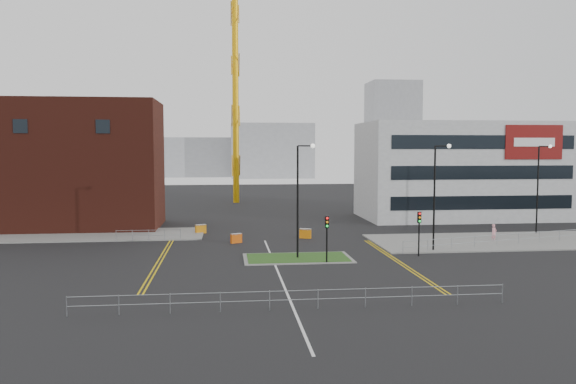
% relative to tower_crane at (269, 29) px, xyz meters
% --- Properties ---
extents(ground, '(200.00, 200.00, 0.00)m').
position_rel_tower_crane_xyz_m(ground, '(-3.53, -55.86, -27.99)').
color(ground, black).
rests_on(ground, ground).
extents(pavement_left, '(28.00, 8.00, 0.12)m').
position_rel_tower_crane_xyz_m(pavement_left, '(-23.53, -33.86, -27.93)').
color(pavement_left, slate).
rests_on(pavement_left, ground).
extents(pavement_right, '(24.00, 10.00, 0.12)m').
position_rel_tower_crane_xyz_m(pavement_right, '(18.47, -41.86, -27.93)').
color(pavement_right, slate).
rests_on(pavement_right, ground).
extents(island_kerb, '(8.60, 4.60, 0.08)m').
position_rel_tower_crane_xyz_m(island_kerb, '(-1.53, -47.86, -27.95)').
color(island_kerb, slate).
rests_on(island_kerb, ground).
extents(grass_island, '(8.00, 4.00, 0.12)m').
position_rel_tower_crane_xyz_m(grass_island, '(-1.53, -47.86, -27.93)').
color(grass_island, '#28511B').
rests_on(grass_island, ground).
extents(brick_building, '(24.20, 10.07, 14.24)m').
position_rel_tower_crane_xyz_m(brick_building, '(-26.51, -27.86, -21.14)').
color(brick_building, '#4F1D13').
rests_on(brick_building, ground).
extents(office_block, '(25.00, 12.20, 12.00)m').
position_rel_tower_crane_xyz_m(office_block, '(22.47, -23.88, -21.98)').
color(office_block, '#A8ABAD').
rests_on(office_block, ground).
extents(tower_crane, '(52.53, 9.12, 40.73)m').
position_rel_tower_crane_xyz_m(tower_crane, '(0.00, 0.00, 0.00)').
color(tower_crane, '#E5A30D').
rests_on(tower_crane, ground).
extents(streetlamp_island, '(1.46, 0.36, 9.18)m').
position_rel_tower_crane_xyz_m(streetlamp_island, '(-1.32, -47.86, -22.57)').
color(streetlamp_island, black).
rests_on(streetlamp_island, ground).
extents(streetlamp_right_near, '(1.46, 0.36, 9.18)m').
position_rel_tower_crane_xyz_m(streetlamp_right_near, '(10.68, -45.86, -22.57)').
color(streetlamp_right_near, black).
rests_on(streetlamp_right_near, ground).
extents(streetlamp_right_far, '(1.46, 0.36, 9.18)m').
position_rel_tower_crane_xyz_m(streetlamp_right_far, '(24.68, -37.86, -22.57)').
color(streetlamp_right_far, black).
rests_on(streetlamp_right_far, ground).
extents(traffic_light_island, '(0.28, 0.33, 3.65)m').
position_rel_tower_crane_xyz_m(traffic_light_island, '(0.47, -49.88, -25.42)').
color(traffic_light_island, black).
rests_on(traffic_light_island, ground).
extents(traffic_light_right, '(0.28, 0.33, 3.65)m').
position_rel_tower_crane_xyz_m(traffic_light_right, '(8.47, -47.88, -25.42)').
color(traffic_light_right, black).
rests_on(traffic_light_right, ground).
extents(railing_front, '(24.05, 0.05, 1.10)m').
position_rel_tower_crane_xyz_m(railing_front, '(-3.53, -61.86, -27.20)').
color(railing_front, gray).
rests_on(railing_front, ground).
extents(railing_left, '(6.05, 0.05, 1.10)m').
position_rel_tower_crane_xyz_m(railing_left, '(-14.53, -37.86, -27.24)').
color(railing_left, gray).
rests_on(railing_left, ground).
extents(railing_right, '(19.05, 5.05, 1.10)m').
position_rel_tower_crane_xyz_m(railing_right, '(16.97, -44.36, -27.21)').
color(railing_right, gray).
rests_on(railing_right, ground).
extents(centre_line, '(0.15, 30.00, 0.01)m').
position_rel_tower_crane_xyz_m(centre_line, '(-3.53, -53.86, -27.98)').
color(centre_line, silver).
rests_on(centre_line, ground).
extents(yellow_left_a, '(0.12, 24.00, 0.01)m').
position_rel_tower_crane_xyz_m(yellow_left_a, '(-12.53, -45.86, -27.98)').
color(yellow_left_a, gold).
rests_on(yellow_left_a, ground).
extents(yellow_left_b, '(0.12, 24.00, 0.01)m').
position_rel_tower_crane_xyz_m(yellow_left_b, '(-12.23, -45.86, -27.98)').
color(yellow_left_b, gold).
rests_on(yellow_left_b, ground).
extents(yellow_right_a, '(0.12, 20.00, 0.01)m').
position_rel_tower_crane_xyz_m(yellow_right_a, '(5.97, -49.86, -27.98)').
color(yellow_right_a, gold).
rests_on(yellow_right_a, ground).
extents(yellow_right_b, '(0.12, 20.00, 0.01)m').
position_rel_tower_crane_xyz_m(yellow_right_b, '(6.27, -49.86, -27.98)').
color(yellow_right_b, gold).
rests_on(yellow_right_b, ground).
extents(skyline_a, '(18.00, 12.00, 22.00)m').
position_rel_tower_crane_xyz_m(skyline_a, '(-43.53, 64.14, -16.99)').
color(skyline_a, gray).
rests_on(skyline_a, ground).
extents(skyline_b, '(24.00, 12.00, 16.00)m').
position_rel_tower_crane_xyz_m(skyline_b, '(6.47, 74.14, -19.99)').
color(skyline_b, gray).
rests_on(skyline_b, ground).
extents(skyline_c, '(14.00, 12.00, 28.00)m').
position_rel_tower_crane_xyz_m(skyline_c, '(41.47, 69.14, -13.99)').
color(skyline_c, gray).
rests_on(skyline_c, ground).
extents(skyline_d, '(30.00, 12.00, 12.00)m').
position_rel_tower_crane_xyz_m(skyline_d, '(-11.53, 84.14, -21.99)').
color(skyline_d, gray).
rests_on(skyline_d, ground).
extents(pedestrian, '(0.72, 0.62, 1.66)m').
position_rel_tower_crane_xyz_m(pedestrian, '(17.98, -41.72, -27.16)').
color(pedestrian, pink).
rests_on(pedestrian, ground).
extents(barrier_left, '(1.16, 0.78, 0.93)m').
position_rel_tower_crane_xyz_m(barrier_left, '(-9.82, -33.54, -27.48)').
color(barrier_left, orange).
rests_on(barrier_left, ground).
extents(barrier_mid, '(1.10, 0.75, 0.89)m').
position_rel_tower_crane_xyz_m(barrier_mid, '(-6.27, -39.86, -27.51)').
color(barrier_mid, '#D9530C').
rests_on(barrier_mid, ground).
extents(barrier_right, '(1.18, 0.77, 0.95)m').
position_rel_tower_crane_xyz_m(barrier_right, '(0.52, -37.85, -27.47)').
color(barrier_right, orange).
rests_on(barrier_right, ground).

